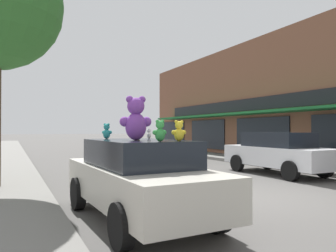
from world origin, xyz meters
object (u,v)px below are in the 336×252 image
at_px(teddy_bear_white, 149,133).
at_px(parked_car_far_center, 277,152).
at_px(teddy_bear_giant, 136,119).
at_px(teddy_bear_teal, 107,131).
at_px(plush_art_car, 138,177).
at_px(teddy_bear_yellow, 179,131).
at_px(teddy_bear_brown, 138,133).
at_px(teddy_bear_green, 160,131).

bearing_deg(teddy_bear_white, parked_car_far_center, 136.79).
distance_m(teddy_bear_giant, teddy_bear_teal, 1.18).
height_order(plush_art_car, parked_car_far_center, parked_car_far_center).
distance_m(teddy_bear_giant, teddy_bear_white, 1.25).
relative_size(teddy_bear_giant, teddy_bear_white, 3.59).
relative_size(plush_art_car, teddy_bear_yellow, 12.33).
bearing_deg(teddy_bear_giant, teddy_bear_teal, -65.38).
relative_size(teddy_bear_yellow, parked_car_far_center, 0.08).
distance_m(teddy_bear_yellow, parked_car_far_center, 8.08).
bearing_deg(parked_car_far_center, teddy_bear_yellow, -145.65).
distance_m(teddy_bear_brown, teddy_bear_yellow, 1.52).
xyz_separation_m(teddy_bear_giant, teddy_bear_yellow, (0.47, -0.86, -0.23)).
bearing_deg(teddy_bear_green, plush_art_car, -96.35).
bearing_deg(teddy_bear_green, parked_car_far_center, -155.03).
height_order(teddy_bear_brown, parked_car_far_center, teddy_bear_brown).
bearing_deg(teddy_bear_brown, plush_art_car, 16.91).
bearing_deg(plush_art_car, teddy_bear_yellow, -69.32).
bearing_deg(teddy_bear_brown, teddy_bear_white, 168.12).
distance_m(plush_art_car, teddy_bear_brown, 1.03).
xyz_separation_m(teddy_bear_green, parked_car_far_center, (7.00, 4.55, -0.84)).
relative_size(teddy_bear_brown, teddy_bear_yellow, 0.68).
distance_m(teddy_bear_giant, parked_car_far_center, 8.07).
distance_m(plush_art_car, parked_car_far_center, 7.90).
distance_m(teddy_bear_teal, teddy_bear_yellow, 2.11).
distance_m(plush_art_car, teddy_bear_giant, 1.11).
distance_m(teddy_bear_yellow, teddy_bear_green, 0.36).
xyz_separation_m(teddy_bear_brown, teddy_bear_yellow, (0.19, -1.50, 0.06)).
bearing_deg(plush_art_car, teddy_bear_teal, 104.99).
height_order(teddy_bear_giant, teddy_bear_green, teddy_bear_giant).
bearing_deg(teddy_bear_teal, parked_car_far_center, -109.88).
bearing_deg(parked_car_far_center, teddy_bear_teal, -160.88).
relative_size(teddy_bear_giant, teddy_bear_green, 2.30).
height_order(teddy_bear_teal, teddy_bear_green, teddy_bear_green).
xyz_separation_m(plush_art_car, teddy_bear_teal, (-0.33, 1.06, 0.87)).
height_order(teddy_bear_teal, parked_car_far_center, teddy_bear_teal).
bearing_deg(teddy_bear_brown, teddy_bear_teal, -95.94).
xyz_separation_m(teddy_bear_teal, parked_car_far_center, (7.36, 2.55, -0.83)).
distance_m(teddy_bear_teal, teddy_bear_brown, 0.72).
relative_size(teddy_bear_teal, teddy_bear_green, 0.93).
distance_m(teddy_bear_white, teddy_bear_yellow, 1.88).
bearing_deg(teddy_bear_giant, teddy_bear_white, -112.07).
xyz_separation_m(teddy_bear_teal, teddy_bear_white, (0.94, -0.12, -0.05)).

